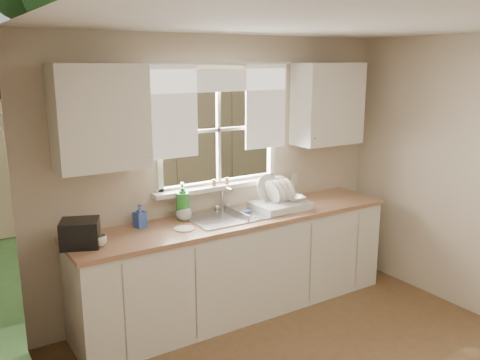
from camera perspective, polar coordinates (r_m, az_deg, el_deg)
room_walls at (r=3.20m, az=16.88°, el=-6.17°), size 3.62×4.02×2.50m
ceiling at (r=3.08m, az=17.56°, el=16.98°), size 3.60×4.00×0.02m
window at (r=4.69m, az=-2.31°, el=3.63°), size 1.38×0.16×1.06m
curtains at (r=4.59m, az=-2.04°, el=9.06°), size 1.50×0.03×0.81m
base_cabinets at (r=4.72m, az=-0.20°, el=-9.60°), size 3.00×0.62×0.87m
countertop at (r=4.57m, az=-0.20°, el=-4.33°), size 3.04×0.65×0.04m
upper_cabinet_left at (r=4.02m, az=-15.45°, el=6.80°), size 0.70×0.33×0.80m
upper_cabinet_right at (r=5.18m, az=9.83°, el=8.42°), size 0.70×0.33×0.80m
wall_outlet at (r=5.25m, az=6.14°, el=0.08°), size 0.08×0.01×0.12m
sill_jars at (r=4.69m, az=-2.22°, el=-0.19°), size 0.18×0.04×0.06m
sink at (r=4.61m, az=-0.41°, el=-4.85°), size 0.88×0.52×0.40m
dish_rack at (r=4.79m, az=4.44°, el=-2.45°), size 0.51×0.39×0.31m
bowl at (r=4.83m, az=6.17°, el=-2.07°), size 0.20×0.20×0.05m
soap_bottle_a at (r=4.45m, az=-6.45°, el=-2.38°), size 0.16×0.16×0.34m
soap_bottle_b at (r=4.32m, az=-11.21°, el=-3.97°), size 0.11×0.11×0.20m
soap_bottle_c at (r=4.45m, az=-6.34°, el=-3.41°), size 0.17×0.17×0.18m
saucer at (r=4.23m, az=-6.30°, el=-5.46°), size 0.17×0.17×0.01m
cup at (r=3.97m, az=-15.48°, el=-6.60°), size 0.13×0.13×0.08m
black_appliance at (r=4.00m, az=-17.52°, el=-5.72°), size 0.35×0.33×0.20m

